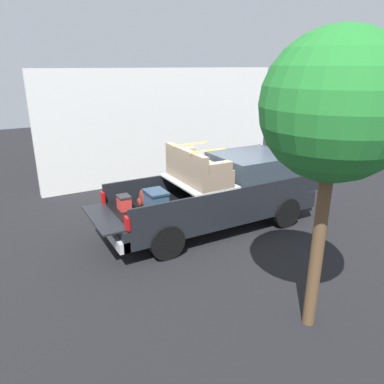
% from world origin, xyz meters
% --- Properties ---
extents(ground_plane, '(40.00, 40.00, 0.00)m').
position_xyz_m(ground_plane, '(0.00, 0.00, 0.00)').
color(ground_plane, black).
extents(pickup_truck, '(6.05, 2.06, 2.23)m').
position_xyz_m(pickup_truck, '(0.36, -0.00, 0.96)').
color(pickup_truck, black).
rests_on(pickup_truck, ground_plane).
extents(building_facade, '(9.12, 0.36, 4.01)m').
position_xyz_m(building_facade, '(0.90, 4.75, 2.00)').
color(building_facade, white).
rests_on(building_facade, ground_plane).
extents(tree_background, '(2.11, 2.11, 4.63)m').
position_xyz_m(tree_background, '(-0.59, -4.02, 3.55)').
color(tree_background, brown).
rests_on(tree_background, ground_plane).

